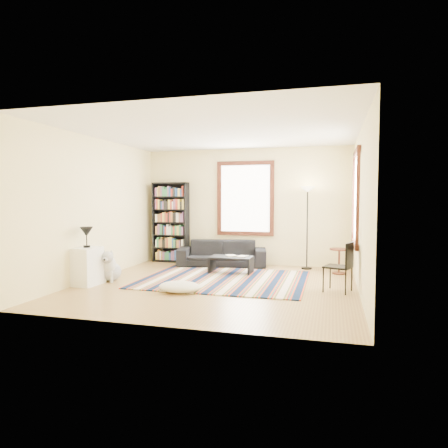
% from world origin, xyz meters
% --- Properties ---
extents(floor, '(5.00, 5.00, 0.10)m').
position_xyz_m(floor, '(0.00, 0.00, -0.05)').
color(floor, '#A5854B').
rests_on(floor, ground).
extents(ceiling, '(5.00, 5.00, 0.10)m').
position_xyz_m(ceiling, '(0.00, 0.00, 2.85)').
color(ceiling, white).
rests_on(ceiling, floor).
extents(wall_back, '(5.00, 0.10, 2.80)m').
position_xyz_m(wall_back, '(0.00, 2.55, 1.40)').
color(wall_back, '#FFE9AB').
rests_on(wall_back, floor).
extents(wall_front, '(5.00, 0.10, 2.80)m').
position_xyz_m(wall_front, '(0.00, -2.55, 1.40)').
color(wall_front, '#FFE9AB').
rests_on(wall_front, floor).
extents(wall_left, '(0.10, 5.00, 2.80)m').
position_xyz_m(wall_left, '(-2.55, 0.00, 1.40)').
color(wall_left, '#FFE9AB').
rests_on(wall_left, floor).
extents(wall_right, '(0.10, 5.00, 2.80)m').
position_xyz_m(wall_right, '(2.55, 0.00, 1.40)').
color(wall_right, '#FFE9AB').
rests_on(wall_right, floor).
extents(window_back, '(1.20, 0.06, 1.60)m').
position_xyz_m(window_back, '(0.00, 2.47, 1.60)').
color(window_back, white).
rests_on(window_back, wall_back).
extents(window_right, '(0.06, 1.20, 1.60)m').
position_xyz_m(window_right, '(2.47, 0.80, 1.60)').
color(window_right, white).
rests_on(window_right, wall_right).
extents(rug, '(3.17, 2.54, 0.02)m').
position_xyz_m(rug, '(0.01, 0.47, 0.01)').
color(rug, '#0B1B3A').
rests_on(rug, floor).
extents(sofa, '(1.20, 2.18, 0.60)m').
position_xyz_m(sofa, '(-0.47, 2.05, 0.30)').
color(sofa, black).
rests_on(sofa, floor).
extents(bookshelf, '(0.90, 0.30, 2.00)m').
position_xyz_m(bookshelf, '(-1.89, 2.32, 1.00)').
color(bookshelf, black).
rests_on(bookshelf, floor).
extents(coffee_table, '(0.97, 0.64, 0.36)m').
position_xyz_m(coffee_table, '(-0.03, 1.19, 0.18)').
color(coffee_table, black).
rests_on(coffee_table, floor).
extents(book_a, '(0.31, 0.29, 0.02)m').
position_xyz_m(book_a, '(-0.13, 1.19, 0.37)').
color(book_a, beige).
rests_on(book_a, coffee_table).
extents(book_b, '(0.24, 0.29, 0.02)m').
position_xyz_m(book_b, '(0.12, 1.24, 0.37)').
color(book_b, beige).
rests_on(book_b, coffee_table).
extents(floor_cushion, '(0.86, 0.73, 0.18)m').
position_xyz_m(floor_cushion, '(-0.45, -0.72, 0.09)').
color(floor_cushion, white).
rests_on(floor_cushion, floor).
extents(floor_lamp, '(0.32, 0.32, 1.86)m').
position_xyz_m(floor_lamp, '(1.50, 2.15, 0.93)').
color(floor_lamp, black).
rests_on(floor_lamp, floor).
extents(side_table, '(0.47, 0.47, 0.54)m').
position_xyz_m(side_table, '(2.20, 1.71, 0.27)').
color(side_table, '#4F2313').
rests_on(side_table, floor).
extents(folding_chair, '(0.52, 0.51, 0.86)m').
position_xyz_m(folding_chair, '(2.15, 0.02, 0.43)').
color(folding_chair, black).
rests_on(folding_chair, floor).
extents(white_cabinet, '(0.41, 0.52, 0.70)m').
position_xyz_m(white_cabinet, '(-2.30, -0.65, 0.35)').
color(white_cabinet, white).
rests_on(white_cabinet, floor).
extents(table_lamp, '(0.31, 0.31, 0.38)m').
position_xyz_m(table_lamp, '(-2.30, -0.65, 0.89)').
color(table_lamp, black).
rests_on(table_lamp, white_cabinet).
extents(dog, '(0.55, 0.68, 0.60)m').
position_xyz_m(dog, '(-2.09, -0.19, 0.30)').
color(dog, silver).
rests_on(dog, floor).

